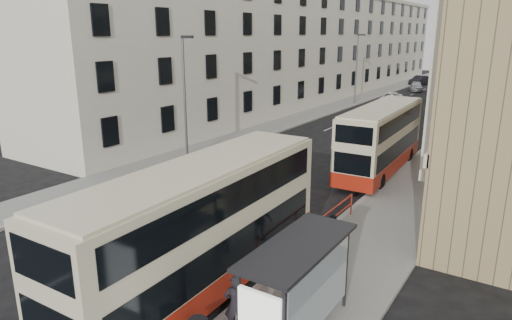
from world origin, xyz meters
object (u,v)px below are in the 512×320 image
Objects in this scene: double_decker_front at (202,229)px; white_van at (391,99)px; pedestrian_near at (236,304)px; double_decker_rear at (381,139)px; car_red at (465,89)px; pedestrian_mid at (335,262)px; car_dark at (419,80)px; pedestrian_far at (332,237)px; car_silver at (416,86)px; bus_shelter at (296,276)px; street_lamp_near at (185,92)px; street_lamp_far at (357,65)px.

double_decker_front is 44.78m from white_van.
double_decker_rear is at bearing -117.22° from pedestrian_near.
car_red is (-3.78, 60.54, -0.32)m from pedestrian_near.
car_dark is at bearing 89.07° from pedestrian_mid.
pedestrian_mid is at bearing 130.90° from pedestrian_far.
pedestrian_near is at bearing 92.75° from car_red.
pedestrian_mid is (1.32, 3.84, -0.04)m from pedestrian_near.
pedestrian_far is at bearing -85.10° from white_van.
pedestrian_near is 0.42× the size of car_silver.
bus_shelter is 2.39× the size of pedestrian_far.
pedestrian_mid is at bearing 33.45° from double_decker_front.
white_van is at bearing -71.84° from car_dark.
double_decker_front reaches higher than car_dark.
pedestrian_mid is at bearing -32.30° from street_lamp_near.
pedestrian_mid is at bearing -84.55° from white_van.
pedestrian_far is (0.48, 5.45, -0.00)m from pedestrian_near.
street_lamp_near is at bearing -90.00° from street_lamp_far.
street_lamp_near reaches higher than car_silver.
street_lamp_far reaches higher than car_silver.
double_decker_rear reaches higher than car_silver.
street_lamp_far is 5.89m from white_van.
pedestrian_mid is at bearing 94.31° from car_red.
car_red is (6.60, 0.27, 0.01)m from car_silver.
double_decker_rear is 2.06× the size of car_red.
pedestrian_mid reaches higher than car_silver.
pedestrian_mid is 0.97× the size of pedestrian_far.
double_decker_rear reaches higher than car_red.
double_decker_front is (10.87, -11.62, -2.41)m from street_lamp_near.
car_silver is 0.84× the size of car_red.
double_decker_front is at bearing 69.73° from pedestrian_far.
double_decker_rear is (11.35, 4.78, -2.55)m from street_lamp_near.
car_dark is at bearing -45.57° from car_red.
pedestrian_near reaches higher than pedestrian_mid.
street_lamp_far reaches higher than car_red.
street_lamp_near reaches higher than pedestrian_near.
car_dark is at bearing 101.25° from bus_shelter.
street_lamp_far reaches higher than pedestrian_near.
pedestrian_mid is 57.63m from car_silver.
street_lamp_far is 0.73× the size of double_decker_front.
pedestrian_near is at bearing -73.00° from street_lamp_far.
car_dark is at bearing -65.20° from pedestrian_far.
bus_shelter is 17.50m from double_decker_rear.
street_lamp_far is 4.47× the size of pedestrian_near.
street_lamp_near is 0.77× the size of double_decker_rear.
car_dark reaches higher than car_red.
pedestrian_mid is 0.35× the size of white_van.
pedestrian_near reaches higher than car_silver.
street_lamp_far is at bearing 103.42° from double_decker_front.
white_van is at bearing -103.15° from car_silver.
street_lamp_near is 17.48m from pedestrian_mid.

